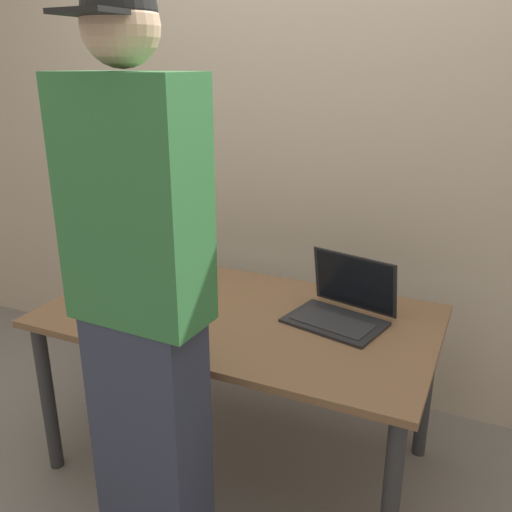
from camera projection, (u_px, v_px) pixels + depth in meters
ground_plane at (241, 458)px, 2.39m from camera, size 8.00×8.00×0.00m
desk at (239, 332)px, 2.19m from camera, size 1.52×0.85×0.70m
laptop at (342, 306)px, 2.09m from camera, size 0.41×0.36×0.24m
beer_bottle_green at (152, 254)px, 2.46m from camera, size 0.06×0.06×0.31m
beer_bottle_brown at (142, 250)px, 2.58m from camera, size 0.07×0.07×0.27m
person_figure at (143, 318)px, 1.55m from camera, size 0.39×0.27×1.84m
coffee_mug at (170, 303)px, 2.13m from camera, size 0.11×0.07×0.10m
back_wall at (309, 136)px, 2.62m from camera, size 6.00×0.10×2.60m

